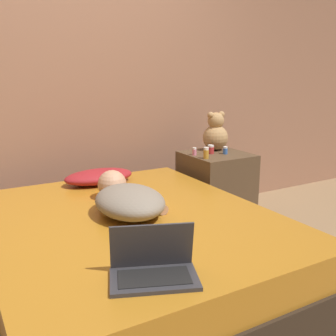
{
  "coord_description": "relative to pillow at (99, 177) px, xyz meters",
  "views": [
    {
      "loc": [
        -0.83,
        -1.88,
        1.28
      ],
      "look_at": [
        0.37,
        0.23,
        0.68
      ],
      "focal_mm": 42.0,
      "sensor_mm": 36.0,
      "label": 1
    }
  ],
  "objects": [
    {
      "name": "bottle_amber",
      "position": [
        0.79,
        -0.19,
        0.12
      ],
      "size": [
        0.04,
        0.04,
        0.09
      ],
      "color": "gold",
      "rests_on": "nightstand"
    },
    {
      "name": "ground_plane",
      "position": [
        -0.08,
        -0.71,
        -0.55
      ],
      "size": [
        12.0,
        12.0,
        0.0
      ],
      "primitive_type": "plane",
      "color": "#937551"
    },
    {
      "name": "bottle_blue",
      "position": [
        1.03,
        -0.12,
        0.11
      ],
      "size": [
        0.04,
        0.04,
        0.06
      ],
      "color": "#3866B2",
      "rests_on": "nightstand"
    },
    {
      "name": "teddy_bear",
      "position": [
        1.06,
        0.05,
        0.22
      ],
      "size": [
        0.21,
        0.21,
        0.33
      ],
      "color": "tan",
      "rests_on": "nightstand"
    },
    {
      "name": "wall_back",
      "position": [
        -0.08,
        0.48,
        0.75
      ],
      "size": [
        8.0,
        0.06,
        2.6
      ],
      "color": "#996B51",
      "rests_on": "ground_plane"
    },
    {
      "name": "bed",
      "position": [
        -0.08,
        -0.71,
        -0.31
      ],
      "size": [
        1.52,
        1.82,
        0.5
      ],
      "color": "#2D2319",
      "rests_on": "ground_plane"
    },
    {
      "name": "person_lying",
      "position": [
        -0.06,
        -0.64,
        0.03
      ],
      "size": [
        0.41,
        0.68,
        0.18
      ],
      "rotation": [
        0.0,
        0.0,
        -0.08
      ],
      "color": "gray",
      "rests_on": "bed"
    },
    {
      "name": "pillow",
      "position": [
        0.0,
        0.0,
        0.0
      ],
      "size": [
        0.5,
        0.27,
        0.1
      ],
      "color": "maroon",
      "rests_on": "bed"
    },
    {
      "name": "bottle_red",
      "position": [
        0.94,
        -0.05,
        0.12
      ],
      "size": [
        0.05,
        0.05,
        0.07
      ],
      "color": "#B72D2D",
      "rests_on": "nightstand"
    },
    {
      "name": "bottle_pink",
      "position": [
        0.79,
        -0.04,
        0.11
      ],
      "size": [
        0.03,
        0.03,
        0.06
      ],
      "color": "pink",
      "rests_on": "nightstand"
    },
    {
      "name": "laptop",
      "position": [
        -0.28,
        -1.36,
        -0.0
      ],
      "size": [
        0.38,
        0.31,
        0.21
      ],
      "rotation": [
        0.0,
        0.0,
        -0.38
      ],
      "color": "#333338",
      "rests_on": "bed"
    },
    {
      "name": "nightstand",
      "position": [
        0.98,
        -0.07,
        -0.24
      ],
      "size": [
        0.49,
        0.5,
        0.64
      ],
      "color": "brown",
      "rests_on": "ground_plane"
    }
  ]
}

